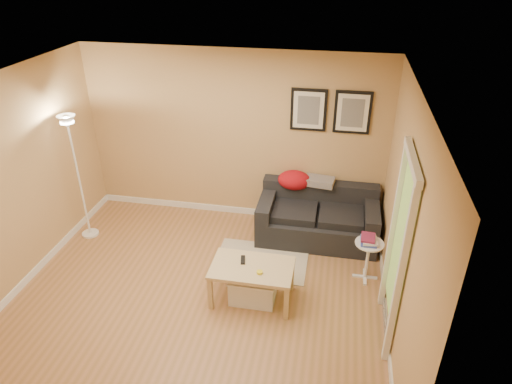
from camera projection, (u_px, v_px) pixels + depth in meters
floor at (200, 294)px, 5.64m from camera, size 4.50×4.50×0.00m
ceiling at (184, 88)px, 4.39m from camera, size 4.50×4.50×0.00m
wall_back at (234, 137)px, 6.74m from camera, size 4.50×0.00×4.50m
wall_front at (108, 340)px, 3.29m from camera, size 4.50×0.00×4.50m
wall_left at (11, 186)px, 5.38m from camera, size 0.00×4.00×4.00m
wall_right at (403, 225)px, 4.64m from camera, size 0.00×4.00×4.00m
baseboard_back at (236, 210)px, 7.33m from camera, size 4.50×0.02×0.10m
baseboard_left at (36, 270)px, 5.98m from camera, size 0.02×4.00×0.10m
baseboard_right at (386, 316)px, 5.25m from camera, size 0.02×4.00×0.10m
sofa at (318, 216)px, 6.56m from camera, size 1.70×0.90×0.75m
red_throw at (294, 180)px, 6.68m from camera, size 0.48×0.36×0.28m
plaid_throw at (320, 181)px, 6.62m from camera, size 0.45×0.32×0.10m
framed_print_left at (309, 110)px, 6.30m from camera, size 0.50×0.04×0.60m
framed_print_right at (353, 112)px, 6.20m from camera, size 0.50×0.04×0.60m
area_rug at (261, 261)px, 6.23m from camera, size 1.25×0.85×0.01m
green_runner at (239, 269)px, 6.07m from camera, size 0.70×0.50×0.01m
coffee_table at (252, 283)px, 5.46m from camera, size 1.12×0.90×0.49m
remote_control at (243, 260)px, 5.44m from camera, size 0.08×0.17×0.02m
tape_roll at (260, 272)px, 5.23m from camera, size 0.07×0.07×0.03m
storage_bin at (253, 288)px, 5.49m from camera, size 0.56×0.41×0.34m
side_table at (367, 261)px, 5.79m from camera, size 0.36×0.36×0.55m
book_stack at (369, 239)px, 5.65m from camera, size 0.21×0.27×0.08m
floor_lamp at (80, 182)px, 6.38m from camera, size 0.24×0.24×1.87m
doorway at (396, 255)px, 4.65m from camera, size 0.12×1.01×2.13m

